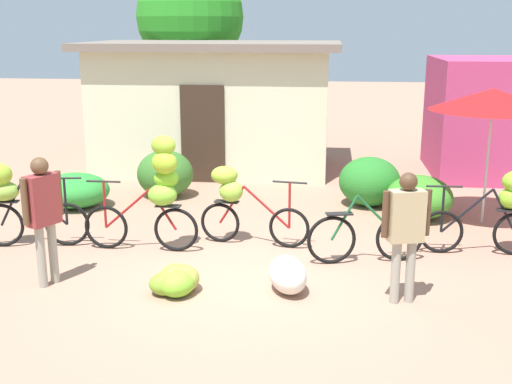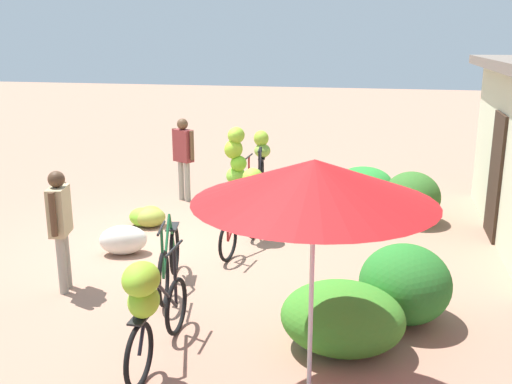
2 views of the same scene
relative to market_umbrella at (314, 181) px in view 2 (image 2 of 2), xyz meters
name	(u,v)px [view 2 (image 2 of 2)]	position (x,y,z in m)	size (l,w,h in m)	color
ground_plane	(169,243)	(-3.62, -2.72, -2.03)	(60.00, 60.00, 0.00)	#A1755E
hedge_bush_front_left	(364,183)	(-7.05, 0.13, -1.72)	(1.25, 1.12, 0.61)	#2B8933
hedge_bush_front_right	(412,197)	(-5.61, 1.02, -1.58)	(1.06, 0.98, 0.89)	#346A27
hedge_bush_mid	(405,284)	(-1.81, 0.84, -1.58)	(1.10, 1.03, 0.89)	#277427
hedge_bush_by_door	(342,317)	(-1.01, 0.20, -1.67)	(1.11, 1.28, 0.71)	#3A8827
market_umbrella	(314,181)	(0.00, 0.00, 0.00)	(1.99, 1.99, 2.21)	beige
bicycle_leftmost	(261,156)	(-7.08, -2.00, -1.29)	(1.60, 0.45, 1.26)	black
bicycle_near_pile	(238,169)	(-4.95, -1.95, -1.08)	(1.69, 0.44, 1.69)	black
bicycle_center_loaded	(247,201)	(-3.86, -1.51, -1.33)	(1.65, 0.36, 1.17)	black
bicycle_by_shop	(169,261)	(-2.02, -2.08, -1.66)	(1.60, 0.42, 0.99)	black
bicycle_rightmost	(149,303)	(-0.14, -1.54, -1.29)	(1.66, 0.41, 1.21)	black
banana_pile_on_ground	(148,216)	(-4.37, -3.39, -1.87)	(0.70, 0.77, 0.34)	#75A22D
produce_sack	(123,240)	(-3.02, -3.20, -1.81)	(0.70, 0.44, 0.44)	silver
person_vendor	(183,151)	(-6.02, -3.32, -1.03)	(0.36, 0.52, 1.63)	gray
person_bystander	(60,219)	(-1.67, -3.36, -1.07)	(0.56, 0.30, 1.57)	gray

